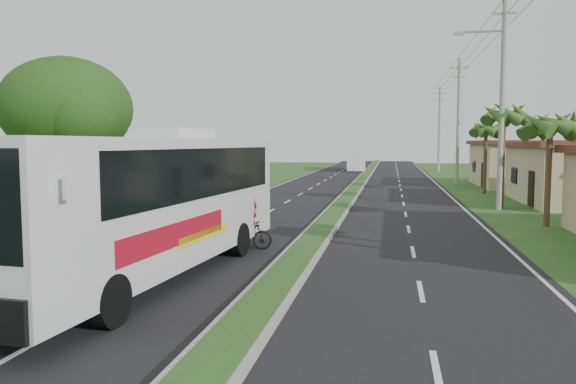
# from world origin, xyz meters

# --- Properties ---
(ground) EXTENTS (180.00, 180.00, 0.00)m
(ground) POSITION_xyz_m (0.00, 0.00, 0.00)
(ground) COLOR #204D1C
(ground) RESTS_ON ground
(road_asphalt) EXTENTS (14.00, 160.00, 0.02)m
(road_asphalt) POSITION_xyz_m (0.00, 20.00, 0.01)
(road_asphalt) COLOR black
(road_asphalt) RESTS_ON ground
(median_strip) EXTENTS (1.20, 160.00, 0.18)m
(median_strip) POSITION_xyz_m (0.00, 20.00, 0.10)
(median_strip) COLOR gray
(median_strip) RESTS_ON ground
(lane_edge_left) EXTENTS (0.12, 160.00, 0.01)m
(lane_edge_left) POSITION_xyz_m (-6.70, 20.00, 0.00)
(lane_edge_left) COLOR silver
(lane_edge_left) RESTS_ON ground
(lane_edge_right) EXTENTS (0.12, 160.00, 0.01)m
(lane_edge_right) POSITION_xyz_m (6.70, 20.00, 0.00)
(lane_edge_right) COLOR silver
(lane_edge_right) RESTS_ON ground
(shop_far) EXTENTS (8.60, 11.60, 3.82)m
(shop_far) POSITION_xyz_m (14.00, 36.00, 1.93)
(shop_far) COLOR tan
(shop_far) RESTS_ON ground
(palm_verge_b) EXTENTS (2.40, 2.40, 5.05)m
(palm_verge_b) POSITION_xyz_m (9.40, 12.00, 4.36)
(palm_verge_b) COLOR #473321
(palm_verge_b) RESTS_ON ground
(palm_verge_c) EXTENTS (2.40, 2.40, 5.85)m
(palm_verge_c) POSITION_xyz_m (8.80, 19.00, 5.12)
(palm_verge_c) COLOR #473321
(palm_verge_c) RESTS_ON ground
(palm_verge_d) EXTENTS (2.40, 2.40, 5.25)m
(palm_verge_d) POSITION_xyz_m (9.30, 28.00, 4.55)
(palm_verge_d) COLOR #473321
(palm_verge_d) RESTS_ON ground
(shade_tree) EXTENTS (6.30, 6.00, 7.54)m
(shade_tree) POSITION_xyz_m (-12.11, 10.02, 5.03)
(shade_tree) COLOR #473321
(shade_tree) RESTS_ON ground
(utility_pole_b) EXTENTS (3.20, 0.28, 12.00)m
(utility_pole_b) POSITION_xyz_m (8.47, 18.00, 6.26)
(utility_pole_b) COLOR gray
(utility_pole_b) RESTS_ON ground
(utility_pole_c) EXTENTS (1.60, 0.28, 11.00)m
(utility_pole_c) POSITION_xyz_m (8.50, 38.00, 5.67)
(utility_pole_c) COLOR gray
(utility_pole_c) RESTS_ON ground
(utility_pole_d) EXTENTS (1.60, 0.28, 10.50)m
(utility_pole_d) POSITION_xyz_m (8.50, 58.00, 5.42)
(utility_pole_d) COLOR gray
(utility_pole_d) RESTS_ON ground
(coach_bus_main) EXTENTS (3.63, 12.59, 4.02)m
(coach_bus_main) POSITION_xyz_m (-3.42, 0.23, 2.21)
(coach_bus_main) COLOR silver
(coach_bus_main) RESTS_ON ground
(coach_bus_far) EXTENTS (3.00, 10.50, 3.02)m
(coach_bus_far) POSITION_xyz_m (-1.88, 60.78, 1.71)
(coach_bus_far) COLOR white
(coach_bus_far) RESTS_ON ground
(motorcyclist) EXTENTS (1.72, 0.66, 2.37)m
(motorcyclist) POSITION_xyz_m (-2.00, 4.46, 0.88)
(motorcyclist) COLOR black
(motorcyclist) RESTS_ON ground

